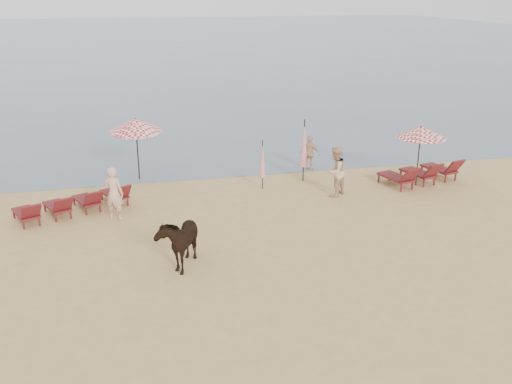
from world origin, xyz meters
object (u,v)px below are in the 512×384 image
at_px(lounger_cluster_right, 422,172).
at_px(umbrella_open_right, 421,132).
at_px(lounger_cluster_left, 74,203).
at_px(umbrella_closed_right, 304,143).
at_px(beachgoer_left, 114,193).
at_px(beachgoer_right_b, 310,153).
at_px(cow, 179,239).
at_px(beachgoer_right_a, 335,171).
at_px(umbrella_open_left_b, 136,125).
at_px(umbrella_closed_left, 263,159).

xyz_separation_m(lounger_cluster_right, umbrella_open_right, (-0.34, -0.17, 1.73)).
relative_size(lounger_cluster_left, umbrella_closed_right, 1.59).
bearing_deg(beachgoer_left, beachgoer_right_b, -127.61).
distance_m(cow, beachgoer_right_a, 7.76).
height_order(umbrella_open_left_b, beachgoer_right_a, umbrella_open_left_b).
height_order(umbrella_closed_right, beachgoer_right_a, umbrella_closed_right).
height_order(beachgoer_left, beachgoer_right_b, beachgoer_left).
height_order(umbrella_open_right, umbrella_closed_right, umbrella_closed_right).
bearing_deg(lounger_cluster_right, umbrella_closed_right, 147.66).
xyz_separation_m(cow, beachgoer_right_a, (6.34, 4.48, 0.17)).
bearing_deg(umbrella_closed_right, lounger_cluster_left, -169.31).
distance_m(beachgoer_left, beachgoer_right_b, 9.04).
bearing_deg(umbrella_open_left_b, cow, -67.01).
distance_m(umbrella_open_left_b, beachgoer_left, 4.50).
bearing_deg(cow, beachgoer_left, 137.51).
bearing_deg(umbrella_closed_right, beachgoer_right_a, -72.06).
bearing_deg(umbrella_closed_right, umbrella_closed_left, -162.53).
height_order(lounger_cluster_left, beachgoer_right_a, beachgoer_right_a).
bearing_deg(umbrella_open_right, umbrella_closed_right, 150.60).
bearing_deg(cow, lounger_cluster_right, 48.93).
bearing_deg(beachgoer_right_a, umbrella_closed_right, -111.26).
relative_size(umbrella_closed_right, beachgoer_right_b, 1.68).
distance_m(umbrella_open_right, beachgoer_right_b, 4.78).
xyz_separation_m(beachgoer_left, beachgoer_right_b, (8.20, 3.79, -0.17)).
distance_m(cow, beachgoer_left, 4.33).
distance_m(lounger_cluster_left, beachgoer_right_b, 10.07).
relative_size(beachgoer_left, beachgoer_right_b, 1.22).
height_order(cow, beachgoer_left, beachgoer_left).
bearing_deg(umbrella_open_left_b, beachgoer_right_b, 13.81).
distance_m(lounger_cluster_right, umbrella_open_right, 1.77).
bearing_deg(lounger_cluster_left, beachgoer_left, -53.50).
distance_m(lounger_cluster_right, beachgoer_right_b, 4.74).
xyz_separation_m(lounger_cluster_right, beachgoer_right_b, (-3.92, 2.66, 0.30)).
bearing_deg(beachgoer_right_b, lounger_cluster_left, 56.00).
xyz_separation_m(umbrella_closed_left, umbrella_closed_right, (1.86, 0.59, 0.37)).
xyz_separation_m(beachgoer_right_a, beachgoer_right_b, (0.06, 3.24, -0.20)).
relative_size(umbrella_open_left_b, cow, 1.42).
height_order(umbrella_open_left_b, umbrella_closed_right, umbrella_open_left_b).
distance_m(umbrella_open_right, cow, 11.20).
height_order(lounger_cluster_left, beachgoer_right_b, beachgoer_right_b).
bearing_deg(umbrella_closed_right, lounger_cluster_right, -16.64).
relative_size(lounger_cluster_left, beachgoer_right_a, 2.13).
relative_size(umbrella_open_left_b, beachgoer_right_b, 1.74).
bearing_deg(umbrella_closed_right, beachgoer_right_b, 61.69).
relative_size(umbrella_closed_right, beachgoer_right_a, 1.34).
bearing_deg(lounger_cluster_left, lounger_cluster_right, -22.08).
distance_m(lounger_cluster_right, umbrella_open_left_b, 11.73).
relative_size(beachgoer_left, beachgoer_right_a, 0.97).
xyz_separation_m(umbrella_closed_right, beachgoer_right_b, (0.69, 1.28, -0.82)).
bearing_deg(umbrella_closed_right, umbrella_open_right, -19.92).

